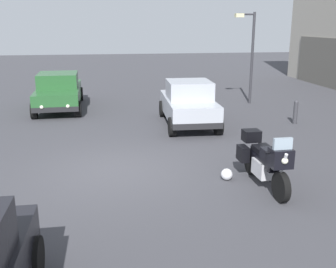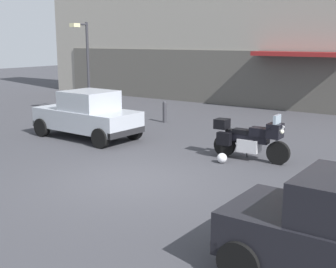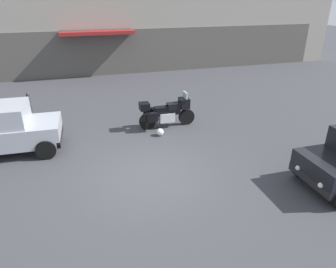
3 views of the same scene
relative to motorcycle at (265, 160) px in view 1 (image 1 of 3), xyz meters
name	(u,v)px [view 1 (image 1 of 3)]	position (x,y,z in m)	size (l,w,h in m)	color
ground_plane	(116,171)	(-1.47, -3.32, -0.62)	(80.00, 80.00, 0.00)	#38383D
motorcycle	(265,160)	(0.00, 0.00, 0.00)	(2.26, 0.77, 1.36)	black
helmet	(227,174)	(-0.46, -0.74, -0.48)	(0.28, 0.28, 0.28)	silver
car_hatchback_near	(188,103)	(-5.77, -0.55, 0.19)	(3.92, 1.91, 1.64)	#9EA3AD
car_sedan_far	(59,91)	(-9.49, -5.49, 0.16)	(4.61, 2.01, 1.56)	#235128
streetlamp_curbside	(249,48)	(-9.36, 2.99, 1.92)	(0.28, 0.94, 4.09)	#2D2D33
bollard_curbside	(296,111)	(-5.34, 3.41, -0.15)	(0.16, 0.16, 0.88)	#333338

